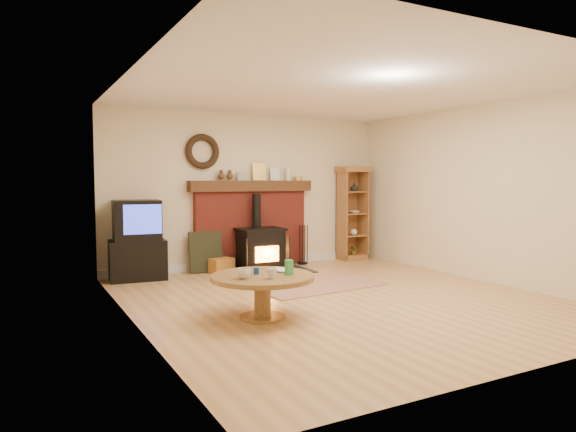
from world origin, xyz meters
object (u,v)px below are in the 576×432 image
coffee_table (263,283)px  curio_cabinet (352,213)px  wood_stove (261,250)px  tv_unit (137,242)px

coffee_table → curio_cabinet: bearing=42.2°
wood_stove → tv_unit: 1.98m
wood_stove → coffee_table: bearing=-115.0°
wood_stove → curio_cabinet: curio_cabinet is taller
curio_cabinet → tv_unit: bearing=-178.8°
wood_stove → curio_cabinet: 2.09m
wood_stove → curio_cabinet: (2.00, 0.28, 0.53)m
wood_stove → coffee_table: (-1.24, -2.66, 0.05)m
wood_stove → coffee_table: 2.94m
curio_cabinet → coffee_table: curio_cabinet is taller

